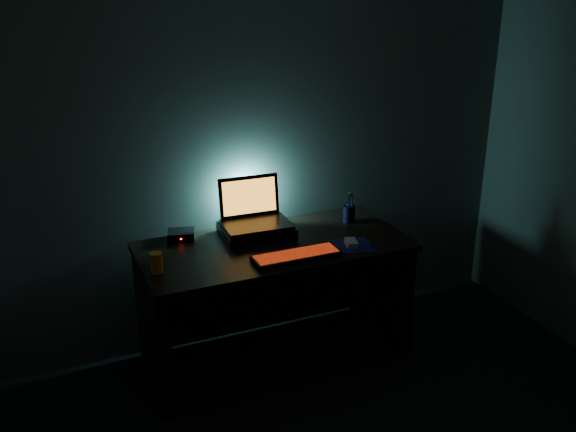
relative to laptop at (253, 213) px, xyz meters
The scene contains 10 objects.
room 1.86m from the laptop, 88.60° to the right, with size 3.50×4.00×2.50m.
desk 0.41m from the laptop, 73.76° to the right, with size 1.50×0.70×0.75m.
riser 0.10m from the laptop, 92.17° to the right, with size 0.40×0.30×0.06m, color black.
laptop is the anchor object (origin of this frame).
keyboard 0.45m from the laptop, 79.00° to the right, with size 0.48×0.15×0.03m.
mousepad 0.60m from the laptop, 43.00° to the right, with size 0.22×0.20×0.00m, color #0C155A.
mouse 0.59m from the laptop, 43.00° to the right, with size 0.06×0.10×0.03m, color #9B9BA0.
pen_cup 0.60m from the laptop, ahead, with size 0.07×0.07×0.10m, color black.
juice_glass 0.71m from the laptop, 154.41° to the right, with size 0.06×0.06×0.11m, color orange.
router 0.43m from the laptop, behind, with size 0.17×0.15×0.05m.
Camera 1 is at (-1.22, -1.43, 2.20)m, focal length 40.00 mm.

